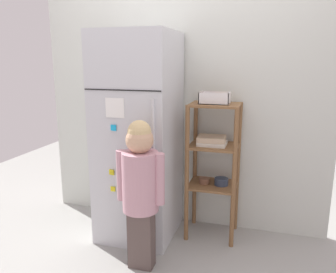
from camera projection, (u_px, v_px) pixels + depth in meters
ground_plane at (170, 237)px, 2.88m from camera, size 6.00×6.00×0.00m
kitchen_wall_back at (182, 104)px, 2.97m from camera, size 2.58×0.03×2.21m
refrigerator at (139, 138)px, 2.79m from camera, size 0.61×0.65×1.71m
child_standing at (140, 181)px, 2.33m from camera, size 0.35×0.26×1.09m
pantry_shelf_unit at (213, 156)px, 2.77m from camera, size 0.41×0.35×1.15m
fruit_bin at (215, 99)px, 2.65m from camera, size 0.24×0.16×0.09m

